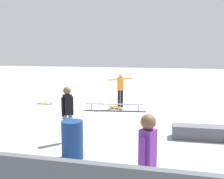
# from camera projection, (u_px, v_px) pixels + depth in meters

# --- Properties ---
(ground_plane) EXTENTS (60.00, 60.00, 0.00)m
(ground_plane) POSITION_uv_depth(u_px,v_px,m) (120.00, 115.00, 10.83)
(ground_plane) COLOR #9E9EA3
(grind_rail) EXTENTS (2.66, 0.61, 0.33)m
(grind_rail) POSITION_uv_depth(u_px,v_px,m) (115.00, 108.00, 11.43)
(grind_rail) COLOR black
(grind_rail) RESTS_ON ground_plane
(skate_ledge) EXTENTS (2.15, 0.57, 0.39)m
(skate_ledge) POSITION_uv_depth(u_px,v_px,m) (210.00, 133.00, 7.77)
(skate_ledge) COLOR #595960
(skate_ledge) RESTS_ON ground_plane
(skater_main) EXTENTS (0.90, 1.02, 1.60)m
(skater_main) POSITION_uv_depth(u_px,v_px,m) (120.00, 88.00, 11.94)
(skater_main) COLOR black
(skater_main) RESTS_ON ground_plane
(skateboard_main) EXTENTS (0.81, 0.52, 0.09)m
(skateboard_main) POSITION_uv_depth(u_px,v_px,m) (115.00, 107.00, 11.94)
(skateboard_main) COLOR orange
(skateboard_main) RESTS_ON ground_plane
(bystander_black_shirt) EXTENTS (0.30, 0.30, 1.57)m
(bystander_black_shirt) POSITION_uv_depth(u_px,v_px,m) (68.00, 111.00, 7.45)
(bystander_black_shirt) COLOR slate
(bystander_black_shirt) RESTS_ON ground_plane
(bystander_purple_shirt) EXTENTS (0.26, 0.37, 1.65)m
(bystander_purple_shirt) POSITION_uv_depth(u_px,v_px,m) (147.00, 162.00, 3.95)
(bystander_purple_shirt) COLOR black
(bystander_purple_shirt) RESTS_ON ground_plane
(loose_skateboard_natural) EXTENTS (0.82, 0.35, 0.09)m
(loose_skateboard_natural) POSITION_uv_depth(u_px,v_px,m) (45.00, 102.00, 12.98)
(loose_skateboard_natural) COLOR tan
(loose_skateboard_natural) RESTS_ON ground_plane
(loose_skateboard_black) EXTENTS (0.81, 0.53, 0.09)m
(loose_skateboard_black) POSITION_uv_depth(u_px,v_px,m) (71.00, 120.00, 9.69)
(loose_skateboard_black) COLOR black
(loose_skateboard_black) RESTS_ON ground_plane
(trash_bin) EXTENTS (0.51, 0.51, 0.91)m
(trash_bin) POSITION_uv_depth(u_px,v_px,m) (72.00, 140.00, 6.37)
(trash_bin) COLOR navy
(trash_bin) RESTS_ON ground_plane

